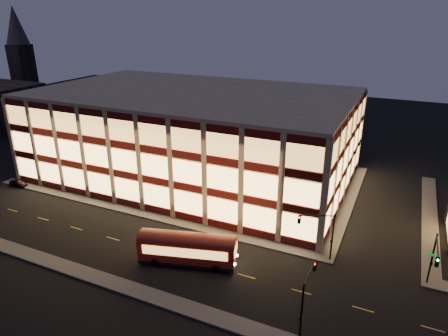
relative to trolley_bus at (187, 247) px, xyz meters
The scene contains 13 objects.
ground 11.30m from the trolley_bus, 144.53° to the left, with size 200.00×200.00×0.00m, color black.
sidewalk_office_south 14.30m from the trolley_bus, 148.28° to the left, with size 54.00×2.00×0.15m, color #514F4C.
sidewalk_office_east 27.35m from the trolley_bus, 59.25° to the left, with size 2.00×30.00×0.15m, color #514F4C.
sidewalk_tower_west 34.29m from the trolley_bus, 43.23° to the left, with size 2.00×30.00×0.15m, color #514F4C.
sidewalk_near 11.34m from the trolley_bus, 144.11° to the right, with size 100.00×2.00×0.15m, color #514F4C.
office_building 26.76m from the trolley_bus, 117.12° to the left, with size 50.45×30.45×14.50m.
church_tower 91.95m from the trolley_bus, 149.56° to the left, with size 5.00×5.00×18.00m, color #2D2621.
church_spire 94.06m from the trolley_bus, 149.56° to the left, with size 6.00×6.00×10.00m, color #4C473F.
traffic_signal_far 14.91m from the trolley_bus, 26.94° to the left, with size 3.79×1.87×6.00m.
traffic_signal_right 25.22m from the trolley_bus, 13.40° to the left, with size 1.20×4.37×6.00m.
traffic_signal_near 15.30m from the trolley_bus, 17.59° to the right, with size 0.32×4.45×6.00m.
trolley_bus is the anchor object (origin of this frame).
parked_car_0 36.12m from the trolley_bus, 169.21° to the left, with size 1.27×3.15×1.07m, color black.
Camera 1 is at (28.82, -39.21, 26.52)m, focal length 32.00 mm.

